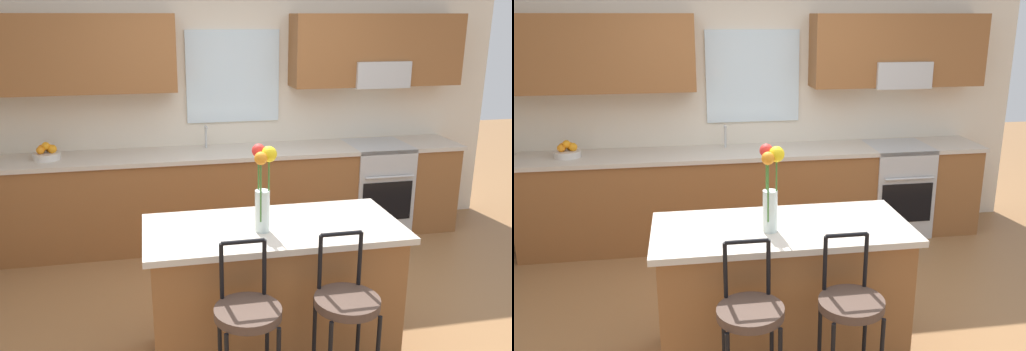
# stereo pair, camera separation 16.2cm
# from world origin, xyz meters

# --- Properties ---
(ground_plane) EXTENTS (14.00, 14.00, 0.00)m
(ground_plane) POSITION_xyz_m (0.00, 0.00, 0.00)
(ground_plane) COLOR olive
(back_wall_assembly) EXTENTS (5.60, 0.50, 2.70)m
(back_wall_assembly) POSITION_xyz_m (0.03, 1.98, 1.51)
(back_wall_assembly) COLOR beige
(back_wall_assembly) RESTS_ON ground
(counter_run) EXTENTS (4.56, 0.64, 0.92)m
(counter_run) POSITION_xyz_m (-0.00, 1.70, 0.47)
(counter_run) COLOR brown
(counter_run) RESTS_ON ground
(sink_faucet) EXTENTS (0.02, 0.13, 0.23)m
(sink_faucet) POSITION_xyz_m (-0.30, 1.84, 1.06)
(sink_faucet) COLOR #B7BABC
(sink_faucet) RESTS_ON counter_run
(oven_range) EXTENTS (0.60, 0.64, 0.92)m
(oven_range) POSITION_xyz_m (1.44, 1.68, 0.46)
(oven_range) COLOR #B7BABC
(oven_range) RESTS_ON ground
(kitchen_island) EXTENTS (1.61, 0.74, 0.92)m
(kitchen_island) POSITION_xyz_m (-0.12, -0.29, 0.46)
(kitchen_island) COLOR brown
(kitchen_island) RESTS_ON ground
(bar_stool_near) EXTENTS (0.36, 0.36, 1.04)m
(bar_stool_near) POSITION_xyz_m (-0.39, -0.87, 0.64)
(bar_stool_near) COLOR black
(bar_stool_near) RESTS_ON ground
(bar_stool_middle) EXTENTS (0.36, 0.36, 1.04)m
(bar_stool_middle) POSITION_xyz_m (0.16, -0.87, 0.64)
(bar_stool_middle) COLOR black
(bar_stool_middle) RESTS_ON ground
(flower_vase) EXTENTS (0.14, 0.15, 0.54)m
(flower_vase) POSITION_xyz_m (-0.20, -0.36, 1.22)
(flower_vase) COLOR silver
(flower_vase) RESTS_ON kitchen_island
(fruit_bowl_oranges) EXTENTS (0.24, 0.24, 0.16)m
(fruit_bowl_oranges) POSITION_xyz_m (-1.77, 1.70, 0.98)
(fruit_bowl_oranges) COLOR silver
(fruit_bowl_oranges) RESTS_ON counter_run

